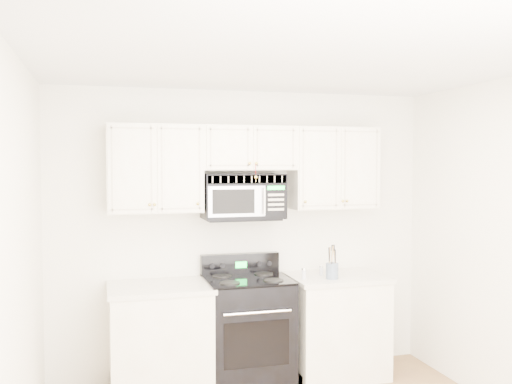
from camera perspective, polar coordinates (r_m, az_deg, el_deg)
name	(u,v)px	position (r m, az deg, el deg)	size (l,w,h in m)	color
room	(310,265)	(3.63, 5.47, -7.30)	(3.51, 3.51, 2.61)	olive
base_cabinet_left	(160,343)	(5.03, -9.56, -14.67)	(0.86, 0.65, 0.92)	white
base_cabinet_right	(336,328)	(5.42, 8.01, -13.36)	(0.86, 0.65, 0.92)	white
range	(247,329)	(5.15, -0.88, -13.55)	(0.73, 0.67, 1.11)	black
upper_cabinets	(248,164)	(5.08, -0.85, 2.81)	(2.44, 0.37, 0.75)	white
microwave	(243,196)	(5.06, -1.32, -0.42)	(0.72, 0.41, 0.40)	black
utensil_crock	(332,270)	(5.12, 7.62, -7.73)	(0.11, 0.11, 0.30)	slate
shaker_salt	(304,273)	(5.08, 4.81, -8.12)	(0.04, 0.04, 0.10)	#B9B9C4
shaker_pepper	(321,270)	(5.27, 6.55, -7.80)	(0.04, 0.04, 0.09)	#B9B9C4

